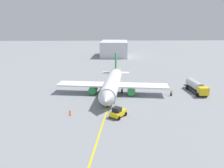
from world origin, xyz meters
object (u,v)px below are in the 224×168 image
safety_cone_nose (70,111)px  safety_cone_wingtip (70,114)px  airplane (112,84)px  fuel_tanker (196,86)px  refueling_worker (171,93)px  pushback_tug (118,112)px

safety_cone_nose → safety_cone_wingtip: 1.60m
airplane → fuel_tanker: 23.48m
refueling_worker → safety_cone_wingtip: bearing=-64.5°
fuel_tanker → safety_cone_wingtip: bearing=-65.7°
refueling_worker → fuel_tanker: bearing=110.5°
fuel_tanker → pushback_tug: size_ratio=2.61×
fuel_tanker → refueling_worker: (2.93, -7.82, -0.91)m
airplane → refueling_worker: bearing=82.5°
airplane → pushback_tug: size_ratio=7.40×
airplane → pushback_tug: bearing=2.4°
fuel_tanker → pushback_tug: (16.04, -22.81, -0.72)m
fuel_tanker → airplane: bearing=-87.8°
safety_cone_wingtip → refueling_worker: bearing=115.5°
airplane → pushback_tug: airplane is taller
fuel_tanker → safety_cone_nose: 35.62m
pushback_tug → safety_cone_nose: pushback_tug is taller
fuel_tanker → safety_cone_nose: fuel_tanker is taller
pushback_tug → safety_cone_wingtip: pushback_tug is taller
airplane → refueling_worker: airplane is taller
pushback_tug → refueling_worker: size_ratio=2.40×
fuel_tanker → safety_cone_wingtip: fuel_tanker is taller
fuel_tanker → refueling_worker: 8.40m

